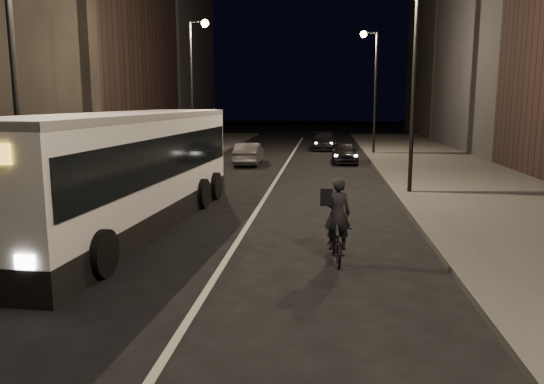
% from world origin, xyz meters
% --- Properties ---
extents(ground, '(180.00, 180.00, 0.00)m').
position_xyz_m(ground, '(0.00, 0.00, 0.00)').
color(ground, black).
rests_on(ground, ground).
extents(sidewalk_right, '(7.00, 70.00, 0.16)m').
position_xyz_m(sidewalk_right, '(8.50, 14.00, 0.08)').
color(sidewalk_right, '#3C3C39').
rests_on(sidewalk_right, ground).
extents(sidewalk_left, '(7.00, 70.00, 0.16)m').
position_xyz_m(sidewalk_left, '(-8.50, 14.00, 0.08)').
color(sidewalk_left, '#3C3C39').
rests_on(sidewalk_left, ground).
extents(streetlight_right_mid, '(1.20, 0.44, 8.12)m').
position_xyz_m(streetlight_right_mid, '(5.33, 12.00, 5.36)').
color(streetlight_right_mid, black).
rests_on(streetlight_right_mid, sidewalk_right).
extents(streetlight_right_far, '(1.20, 0.44, 8.12)m').
position_xyz_m(streetlight_right_far, '(5.33, 28.00, 5.36)').
color(streetlight_right_far, black).
rests_on(streetlight_right_far, sidewalk_right).
extents(streetlight_left_near, '(1.20, 0.44, 8.12)m').
position_xyz_m(streetlight_left_near, '(-5.33, 4.00, 5.36)').
color(streetlight_left_near, black).
rests_on(streetlight_left_near, sidewalk_left).
extents(streetlight_left_far, '(1.20, 0.44, 8.12)m').
position_xyz_m(streetlight_left_far, '(-5.33, 22.00, 5.36)').
color(streetlight_left_far, black).
rests_on(streetlight_left_far, sidewalk_left).
extents(city_bus, '(3.47, 12.51, 3.34)m').
position_xyz_m(city_bus, '(-3.43, 5.73, 1.82)').
color(city_bus, white).
rests_on(city_bus, ground).
extents(cyclist_on_bicycle, '(0.76, 1.78, 1.99)m').
position_xyz_m(cyclist_on_bicycle, '(2.57, 2.93, 0.66)').
color(cyclist_on_bicycle, black).
rests_on(cyclist_on_bicycle, ground).
extents(car_near, '(1.53, 3.73, 1.27)m').
position_xyz_m(car_near, '(3.45, 22.84, 0.63)').
color(car_near, black).
rests_on(car_near, ground).
extents(car_mid, '(1.43, 3.95, 1.29)m').
position_xyz_m(car_mid, '(-2.14, 21.41, 0.65)').
color(car_mid, '#3C3C3F').
rests_on(car_mid, ground).
extents(car_far, '(1.92, 4.60, 1.33)m').
position_xyz_m(car_far, '(2.18, 31.62, 0.66)').
color(car_far, black).
rests_on(car_far, ground).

